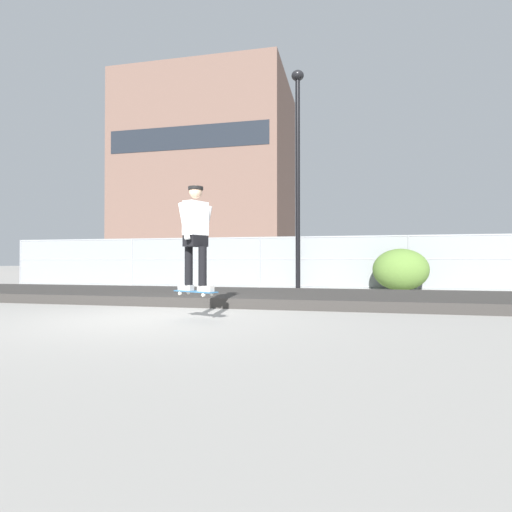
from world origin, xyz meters
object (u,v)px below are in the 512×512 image
Objects in this scene: skateboard at (195,292)px; street_lamp at (298,155)px; parked_car_near at (219,264)px; shrub_left at (401,270)px; skater at (196,231)px.

street_lamp is (0.70, 8.11, 4.24)m from skateboard.
street_lamp reaches higher than parked_car_near.
parked_car_near is 8.81m from shrub_left.
skater is (-0.00, 0.00, 0.96)m from skateboard.
skater is at bearing 180.00° from skateboard.
street_lamp reaches higher than skateboard.
skater is 8.74m from shrub_left.
street_lamp is at bearing 172.92° from shrub_left.
skater is at bearing -94.96° from street_lamp.
parked_car_near reaches higher than shrub_left.
parked_car_near is (-3.50, 12.18, -0.60)m from skater.
shrub_left is (4.08, 7.69, 0.21)m from skateboard.
skater is at bearing -73.95° from parked_car_near.
skater is 12.68m from parked_car_near.
skater reaches higher than parked_car_near.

